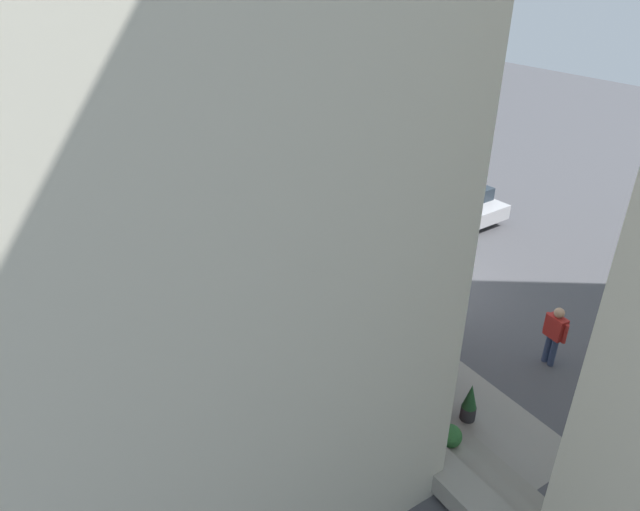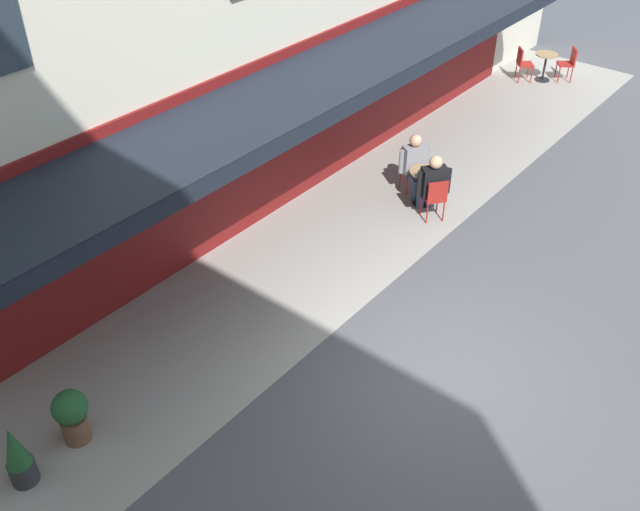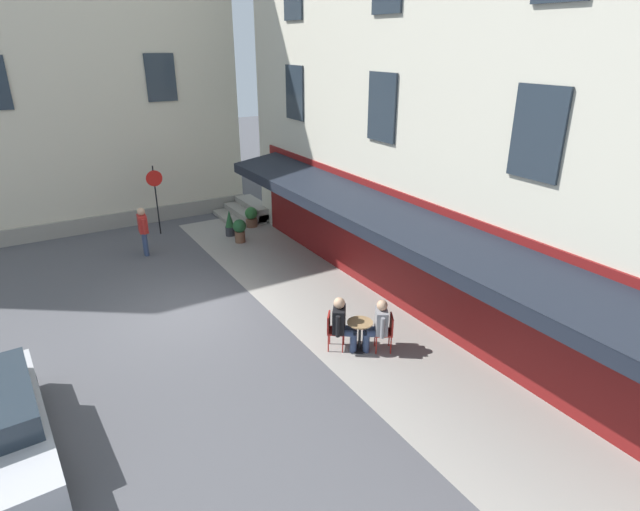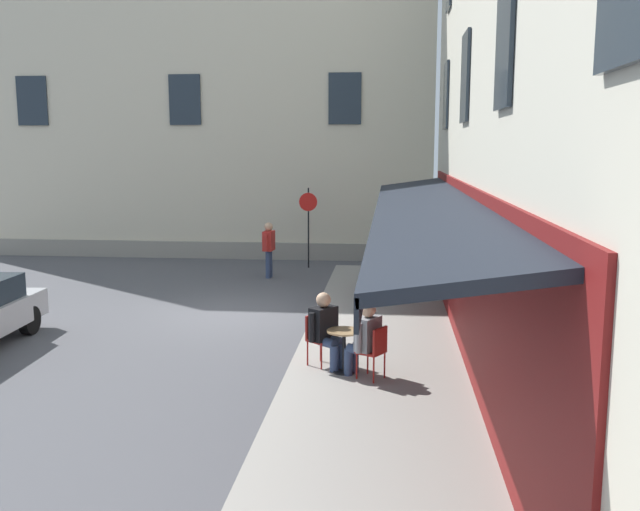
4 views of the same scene
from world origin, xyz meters
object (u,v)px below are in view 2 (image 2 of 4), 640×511
(cafe_chair_red_by_window, at_px, (523,61))
(potted_plant_under_sign, at_px, (72,414))
(cafe_chair_red_corner_left, at_px, (410,165))
(cafe_table_near_entrance, at_px, (545,63))
(cafe_table_mid_terrace, at_px, (424,182))
(seated_patron_in_black, at_px, (432,183))
(seated_companion_in_grey, at_px, (415,164))
(potted_plant_mid_terrace, at_px, (17,456))
(cafe_chair_red_facing_street, at_px, (569,61))
(cafe_chair_red_back_row, at_px, (435,196))

(cafe_chair_red_by_window, distance_m, potted_plant_under_sign, 15.21)
(cafe_chair_red_by_window, relative_size, cafe_chair_red_corner_left, 1.00)
(cafe_table_near_entrance, xyz_separation_m, cafe_chair_red_by_window, (0.42, -0.47, 0.06))
(cafe_table_near_entrance, bearing_deg, cafe_chair_red_corner_left, 2.62)
(cafe_table_mid_terrace, relative_size, cafe_chair_red_corner_left, 0.82)
(cafe_table_mid_terrace, xyz_separation_m, seated_patron_in_black, (0.25, 0.33, 0.22))
(seated_patron_in_black, xyz_separation_m, seated_companion_in_grey, (-0.47, -0.69, -0.01))
(potted_plant_mid_terrace, bearing_deg, cafe_chair_red_corner_left, -178.70)
(potted_plant_mid_terrace, bearing_deg, potted_plant_under_sign, -176.59)
(seated_companion_in_grey, distance_m, potted_plant_under_sign, 8.28)
(cafe_table_near_entrance, relative_size, cafe_chair_red_facing_street, 0.82)
(seated_patron_in_black, relative_size, potted_plant_mid_terrace, 1.38)
(potted_plant_mid_terrace, bearing_deg, cafe_chair_red_by_window, -176.38)
(cafe_table_near_entrance, xyz_separation_m, potted_plant_mid_terrace, (16.43, 0.54, -0.02))
(cafe_chair_red_back_row, relative_size, potted_plant_under_sign, 1.07)
(potted_plant_under_sign, bearing_deg, cafe_chair_red_corner_left, -178.91)
(cafe_chair_red_back_row, height_order, cafe_chair_red_corner_left, same)
(cafe_table_mid_terrace, bearing_deg, potted_plant_mid_terrace, -2.13)
(seated_companion_in_grey, bearing_deg, cafe_chair_red_by_window, -171.85)
(cafe_table_near_entrance, height_order, cafe_table_mid_terrace, same)
(seated_patron_in_black, relative_size, potted_plant_under_sign, 1.57)
(cafe_chair_red_back_row, bearing_deg, cafe_table_near_entrance, -170.18)
(cafe_chair_red_by_window, bearing_deg, seated_patron_in_black, 12.79)
(cafe_chair_red_by_window, distance_m, seated_patron_in_black, 7.57)
(cafe_chair_red_corner_left, height_order, potted_plant_under_sign, cafe_chair_red_corner_left)
(cafe_table_mid_terrace, bearing_deg, cafe_chair_red_corner_left, -121.31)
(cafe_table_mid_terrace, bearing_deg, potted_plant_under_sign, -2.70)
(cafe_table_mid_terrace, distance_m, seated_companion_in_grey, 0.47)
(cafe_chair_red_by_window, height_order, cafe_chair_red_back_row, same)
(seated_companion_in_grey, relative_size, potted_plant_under_sign, 1.54)
(seated_patron_in_black, height_order, potted_plant_mid_terrace, seated_patron_in_black)
(potted_plant_mid_terrace, distance_m, potted_plant_under_sign, 0.84)
(cafe_chair_red_corner_left, height_order, seated_companion_in_grey, seated_companion_in_grey)
(seated_companion_in_grey, bearing_deg, potted_plant_under_sign, -0.17)
(cafe_chair_red_back_row, xyz_separation_m, cafe_chair_red_corner_left, (-0.71, -1.04, 0.00))
(cafe_table_mid_terrace, bearing_deg, cafe_chair_red_back_row, 52.43)
(cafe_chair_red_by_window, height_order, seated_companion_in_grey, seated_companion_in_grey)
(cafe_table_mid_terrace, height_order, potted_plant_under_sign, potted_plant_under_sign)
(cafe_chair_red_facing_street, bearing_deg, seated_patron_in_black, 4.89)
(cafe_chair_red_by_window, xyz_separation_m, seated_patron_in_black, (7.38, 1.67, 0.17))
(cafe_table_mid_terrace, distance_m, potted_plant_mid_terrace, 8.90)
(cafe_table_near_entrance, relative_size, cafe_chair_red_by_window, 0.82)
(cafe_chair_red_by_window, distance_m, seated_companion_in_grey, 6.98)
(cafe_chair_red_facing_street, bearing_deg, cafe_chair_red_back_row, 5.99)
(cafe_chair_red_back_row, xyz_separation_m, seated_patron_in_black, (-0.13, -0.17, 0.17))
(cafe_chair_red_facing_street, xyz_separation_m, seated_patron_in_black, (8.18, 0.70, 0.17))
(cafe_chair_red_back_row, bearing_deg, cafe_chair_red_corner_left, -124.44)
(cafe_chair_red_facing_street, height_order, potted_plant_under_sign, cafe_chair_red_facing_street)
(seated_patron_in_black, distance_m, seated_companion_in_grey, 0.83)
(cafe_chair_red_facing_street, relative_size, seated_companion_in_grey, 0.69)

